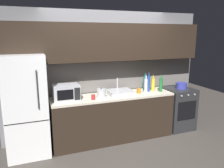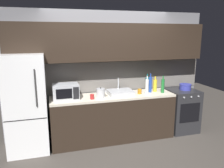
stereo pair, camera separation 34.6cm
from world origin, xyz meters
name	(u,v)px [view 2 (the right image)]	position (x,y,z in m)	size (l,w,h in m)	color
ground_plane	(129,162)	(0.00, 0.00, 0.00)	(10.00, 10.00, 0.00)	#3D3833
back_wall	(109,60)	(0.00, 1.20, 1.55)	(4.12, 0.44, 2.50)	slate
counter_run	(113,117)	(0.00, 0.90, 0.45)	(2.38, 0.60, 0.90)	black
refrigerator	(27,104)	(-1.57, 0.90, 0.87)	(0.68, 0.69, 1.73)	white
oven_range	(181,110)	(1.53, 0.90, 0.45)	(0.60, 0.62, 0.90)	#232326
microwave	(66,91)	(-0.89, 0.92, 1.04)	(0.46, 0.35, 0.27)	#A8AAAF
sink_basin	(120,92)	(0.15, 0.93, 0.94)	(0.48, 0.38, 0.30)	#ADAFB5
kettle	(101,93)	(-0.26, 0.84, 0.98)	(0.19, 0.16, 0.19)	#B7BABF
wine_bottle_yellow	(155,85)	(0.90, 0.94, 1.03)	(0.08, 0.08, 0.32)	gold
wine_bottle_blue	(150,84)	(0.79, 0.93, 1.06)	(0.06, 0.06, 0.38)	#234299
wine_bottle_green	(163,86)	(1.01, 0.82, 1.04)	(0.06, 0.06, 0.35)	#1E6B2D
wine_bottle_white	(147,86)	(0.67, 0.83, 1.05)	(0.06, 0.06, 0.35)	silver
wine_bottle_teal	(147,84)	(0.79, 1.08, 1.05)	(0.07, 0.07, 0.35)	#19666B
mug_amber	(140,91)	(0.53, 0.86, 0.95)	(0.08, 0.08, 0.10)	#B27019
mug_red	(92,97)	(-0.44, 0.75, 0.95)	(0.07, 0.07, 0.09)	#A82323
cooking_pot	(185,87)	(1.59, 0.90, 0.96)	(0.24, 0.24, 0.12)	#333899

